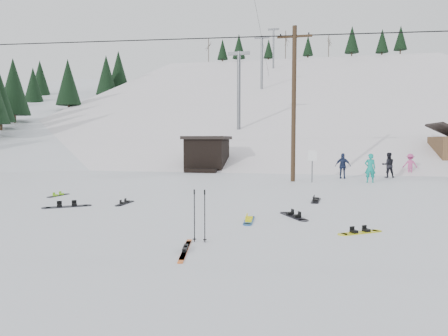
# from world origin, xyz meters

# --- Properties ---
(ground) EXTENTS (200.00, 200.00, 0.00)m
(ground) POSITION_xyz_m (0.00, 0.00, 0.00)
(ground) COLOR silver
(ground) RESTS_ON ground
(ski_slope) EXTENTS (60.00, 85.24, 65.97)m
(ski_slope) POSITION_xyz_m (0.00, 55.00, -12.00)
(ski_slope) COLOR white
(ski_slope) RESTS_ON ground
(ridge_left) EXTENTS (47.54, 95.03, 58.38)m
(ridge_left) POSITION_xyz_m (-36.00, 48.00, -11.00)
(ridge_left) COLOR silver
(ridge_left) RESTS_ON ground
(treeline_left) EXTENTS (20.00, 64.00, 10.00)m
(treeline_left) POSITION_xyz_m (-34.00, 40.00, 0.00)
(treeline_left) COLOR black
(treeline_left) RESTS_ON ground
(treeline_crest) EXTENTS (50.00, 6.00, 10.00)m
(treeline_crest) POSITION_xyz_m (0.00, 86.00, 0.00)
(treeline_crest) COLOR black
(treeline_crest) RESTS_ON ski_slope
(utility_pole) EXTENTS (2.00, 0.26, 9.00)m
(utility_pole) POSITION_xyz_m (2.00, 14.00, 4.68)
(utility_pole) COLOR #3A2819
(utility_pole) RESTS_ON ground
(trail_sign) EXTENTS (0.50, 0.09, 1.85)m
(trail_sign) POSITION_xyz_m (3.10, 13.58, 1.27)
(trail_sign) COLOR #595B60
(trail_sign) RESTS_ON ground
(lift_hut) EXTENTS (3.40, 4.10, 2.75)m
(lift_hut) POSITION_xyz_m (-5.00, 20.94, 1.36)
(lift_hut) COLOR black
(lift_hut) RESTS_ON ground
(lift_tower_near) EXTENTS (2.20, 0.36, 8.00)m
(lift_tower_near) POSITION_xyz_m (-4.00, 30.00, 7.86)
(lift_tower_near) COLOR #595B60
(lift_tower_near) RESTS_ON ski_slope
(lift_tower_mid) EXTENTS (2.20, 0.36, 8.00)m
(lift_tower_mid) POSITION_xyz_m (-4.00, 50.00, 14.36)
(lift_tower_mid) COLOR #595B60
(lift_tower_mid) RESTS_ON ski_slope
(lift_tower_far) EXTENTS (2.20, 0.36, 8.00)m
(lift_tower_far) POSITION_xyz_m (-4.00, 70.00, 20.86)
(lift_tower_far) COLOR #595B60
(lift_tower_far) RESTS_ON ski_slope
(hero_snowboard) EXTENTS (0.34, 1.42, 0.10)m
(hero_snowboard) POSITION_xyz_m (1.13, 1.98, 0.03)
(hero_snowboard) COLOR #1A55A9
(hero_snowboard) RESTS_ON ground
(hero_skis) EXTENTS (0.46, 1.83, 0.10)m
(hero_skis) POSITION_xyz_m (0.22, -1.53, 0.03)
(hero_skis) COLOR #BC4B13
(hero_skis) RESTS_ON ground
(ski_poles) EXTENTS (0.35, 0.09, 1.26)m
(ski_poles) POSITION_xyz_m (0.33, -0.72, 0.65)
(ski_poles) COLOR black
(ski_poles) RESTS_ON ground
(board_scatter_a) EXTENTS (1.47, 1.12, 0.12)m
(board_scatter_a) POSITION_xyz_m (-5.73, 3.12, 0.03)
(board_scatter_a) COLOR black
(board_scatter_a) RESTS_ON ground
(board_scatter_b) EXTENTS (0.26, 1.35, 0.09)m
(board_scatter_b) POSITION_xyz_m (-4.00, 4.25, 0.02)
(board_scatter_b) COLOR black
(board_scatter_b) RESTS_ON ground
(board_scatter_c) EXTENTS (0.36, 1.30, 0.09)m
(board_scatter_c) POSITION_xyz_m (-7.82, 5.67, 0.02)
(board_scatter_c) COLOR black
(board_scatter_c) RESTS_ON ground
(board_scatter_d) EXTENTS (0.94, 1.44, 0.11)m
(board_scatter_d) POSITION_xyz_m (2.42, 2.91, 0.03)
(board_scatter_d) COLOR black
(board_scatter_d) RESTS_ON ground
(board_scatter_e) EXTENTS (1.19, 0.88, 0.10)m
(board_scatter_e) POSITION_xyz_m (4.21, 1.03, 0.02)
(board_scatter_e) COLOR yellow
(board_scatter_e) RESTS_ON ground
(board_scatter_f) EXTENTS (0.42, 1.58, 0.11)m
(board_scatter_f) POSITION_xyz_m (3.18, 6.45, 0.03)
(board_scatter_f) COLOR black
(board_scatter_f) RESTS_ON ground
(skier_teal) EXTENTS (0.61, 0.41, 1.67)m
(skier_teal) POSITION_xyz_m (6.35, 14.24, 0.83)
(skier_teal) COLOR #0E8C7E
(skier_teal) RESTS_ON ground
(skier_dark) EXTENTS (0.84, 0.68, 1.63)m
(skier_dark) POSITION_xyz_m (7.96, 17.64, 0.82)
(skier_dark) COLOR black
(skier_dark) RESTS_ON ground
(skier_pink) EXTENTS (0.98, 0.57, 1.49)m
(skier_pink) POSITION_xyz_m (9.79, 19.81, 0.75)
(skier_pink) COLOR #C14482
(skier_pink) RESTS_ON ground
(skier_navy) EXTENTS (1.00, 0.55, 1.61)m
(skier_navy) POSITION_xyz_m (5.02, 16.29, 0.81)
(skier_navy) COLOR #1B2443
(skier_navy) RESTS_ON ground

